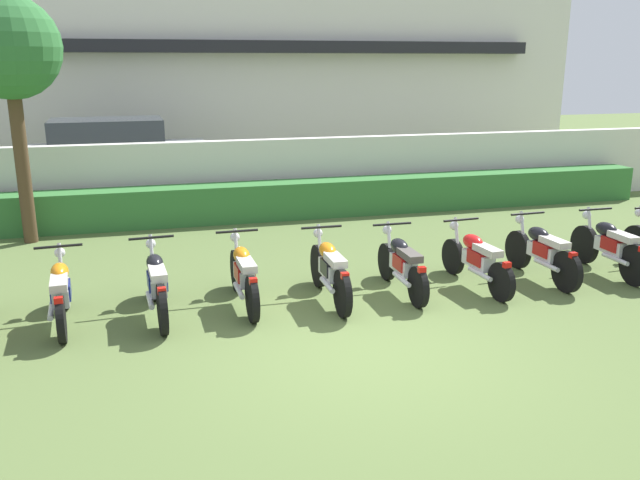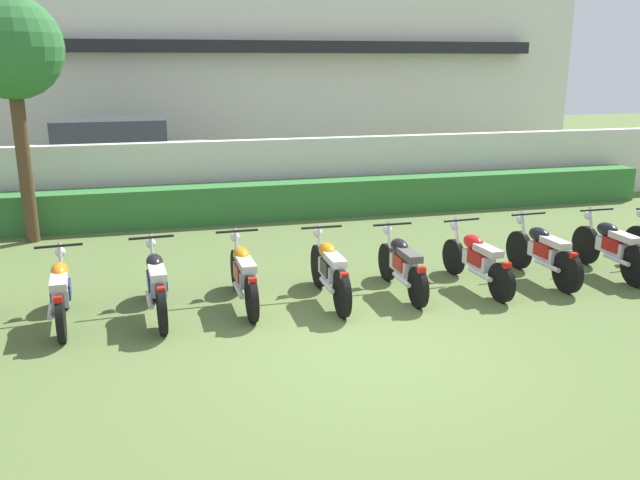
# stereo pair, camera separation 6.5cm
# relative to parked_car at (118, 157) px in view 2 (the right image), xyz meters

# --- Properties ---
(ground) EXTENTS (60.00, 60.00, 0.00)m
(ground) POSITION_rel_parked_car_xyz_m (3.04, -10.62, -0.94)
(ground) COLOR #566B38
(building) EXTENTS (23.86, 6.50, 7.02)m
(building) POSITION_rel_parked_car_xyz_m (3.04, 6.06, 2.57)
(building) COLOR silver
(building) RESTS_ON ground
(compound_wall) EXTENTS (22.67, 0.30, 1.62)m
(compound_wall) POSITION_rel_parked_car_xyz_m (3.04, -3.06, -0.13)
(compound_wall) COLOR silver
(compound_wall) RESTS_ON ground
(hedge_row) EXTENTS (18.13, 0.70, 0.78)m
(hedge_row) POSITION_rel_parked_car_xyz_m (3.04, -3.76, -0.55)
(hedge_row) COLOR #337033
(hedge_row) RESTS_ON ground
(parked_car) EXTENTS (4.55, 2.19, 1.89)m
(parked_car) POSITION_rel_parked_car_xyz_m (0.00, 0.00, 0.00)
(parked_car) COLOR #9EA3A8
(parked_car) RESTS_ON ground
(tree_near_inspector) EXTENTS (1.81, 1.81, 4.41)m
(tree_near_inspector) POSITION_rel_parked_car_xyz_m (-1.46, -4.46, 2.51)
(tree_near_inspector) COLOR #4C3823
(tree_near_inspector) RESTS_ON ground
(motorcycle_in_row_2) EXTENTS (0.60, 1.78, 0.95)m
(motorcycle_in_row_2) POSITION_rel_parked_car_xyz_m (-0.46, -8.89, -0.50)
(motorcycle_in_row_2) COLOR black
(motorcycle_in_row_2) RESTS_ON ground
(motorcycle_in_row_3) EXTENTS (0.60, 1.92, 0.98)m
(motorcycle_in_row_3) POSITION_rel_parked_car_xyz_m (0.72, -8.91, -0.48)
(motorcycle_in_row_3) COLOR black
(motorcycle_in_row_3) RESTS_ON ground
(motorcycle_in_row_4) EXTENTS (0.60, 1.88, 0.96)m
(motorcycle_in_row_4) POSITION_rel_parked_car_xyz_m (1.89, -8.81, -0.49)
(motorcycle_in_row_4) COLOR black
(motorcycle_in_row_4) RESTS_ON ground
(motorcycle_in_row_5) EXTENTS (0.60, 1.90, 0.98)m
(motorcycle_in_row_5) POSITION_rel_parked_car_xyz_m (3.08, -8.94, -0.48)
(motorcycle_in_row_5) COLOR black
(motorcycle_in_row_5) RESTS_ON ground
(motorcycle_in_row_6) EXTENTS (0.60, 1.80, 0.94)m
(motorcycle_in_row_6) POSITION_rel_parked_car_xyz_m (4.19, -8.90, -0.50)
(motorcycle_in_row_6) COLOR black
(motorcycle_in_row_6) RESTS_ON ground
(motorcycle_in_row_7) EXTENTS (0.60, 1.89, 0.94)m
(motorcycle_in_row_7) POSITION_rel_parked_car_xyz_m (5.36, -8.95, -0.50)
(motorcycle_in_row_7) COLOR black
(motorcycle_in_row_7) RESTS_ON ground
(motorcycle_in_row_8) EXTENTS (0.60, 1.86, 0.97)m
(motorcycle_in_row_8) POSITION_rel_parked_car_xyz_m (6.49, -8.90, -0.48)
(motorcycle_in_row_8) COLOR black
(motorcycle_in_row_8) RESTS_ON ground
(motorcycle_in_row_9) EXTENTS (0.60, 1.85, 0.98)m
(motorcycle_in_row_9) POSITION_rel_parked_car_xyz_m (7.69, -8.94, -0.48)
(motorcycle_in_row_9) COLOR black
(motorcycle_in_row_9) RESTS_ON ground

